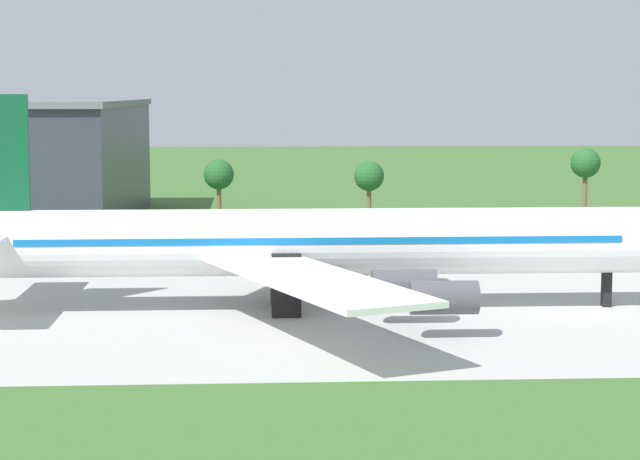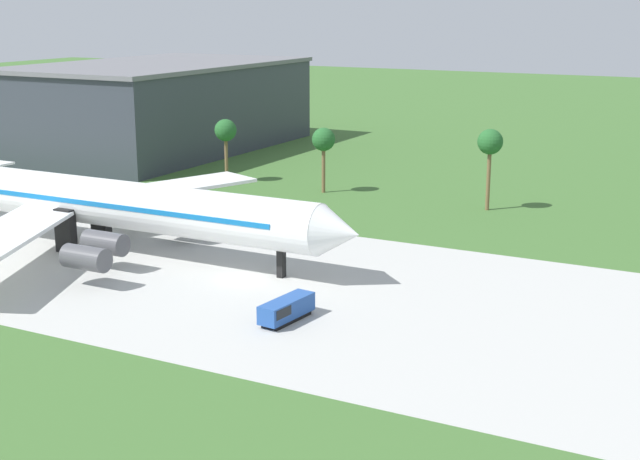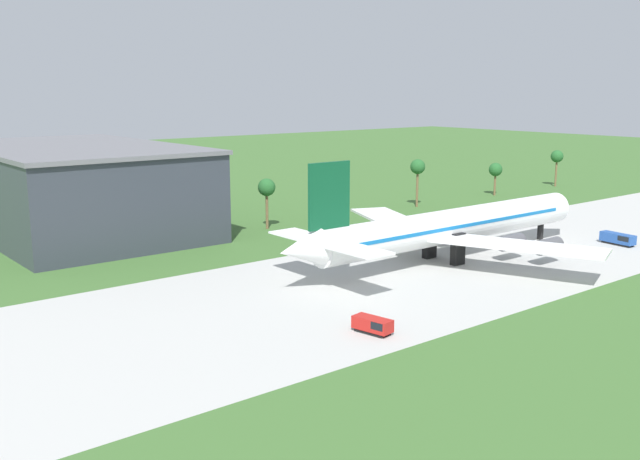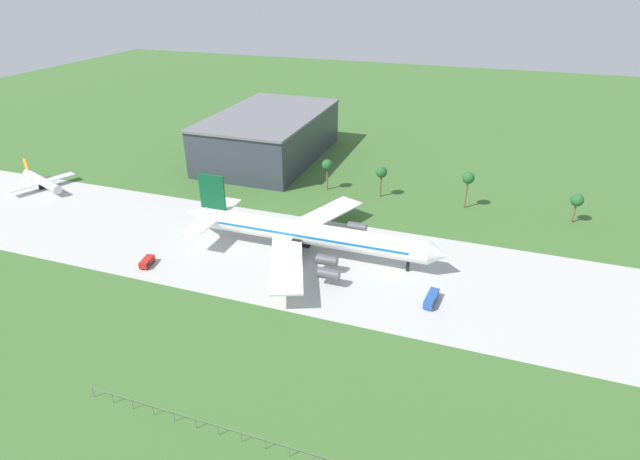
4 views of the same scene
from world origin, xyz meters
name	(u,v)px [view 3 (image 3 of 4)]	position (x,y,z in m)	size (l,w,h in m)	color
ground_plane	(542,244)	(0.00, 0.00, 0.00)	(600.00, 600.00, 0.00)	#3D662D
taxiway_strip	(542,244)	(0.00, 0.00, 0.01)	(320.00, 44.00, 0.02)	#B2B2AD
jet_airliner	(451,226)	(-22.55, 2.68, 5.74)	(70.14, 53.78, 18.16)	white
baggage_tug	(374,325)	(-57.71, -16.20, 1.03)	(2.84, 5.10, 1.87)	black
fuel_truck	(619,239)	(10.56, -9.17, 1.16)	(2.72, 6.65, 2.12)	black
terminal_building	(75,188)	(-61.88, 67.32, 8.64)	(36.72, 61.20, 17.25)	#333842
palm_tree_row	(428,172)	(16.96, 44.24, 8.29)	(106.73, 3.60, 11.60)	brown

